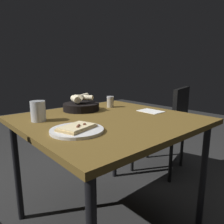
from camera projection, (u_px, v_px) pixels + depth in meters
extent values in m
plane|color=#272727|center=(108.00, 221.00, 1.40)|extent=(8.00, 8.00, 0.00)
cube|color=brown|center=(108.00, 120.00, 1.25)|extent=(0.95, 0.98, 0.03)
cylinder|color=black|center=(17.00, 172.00, 1.35)|extent=(0.04, 0.04, 0.69)
cylinder|color=black|center=(115.00, 142.00, 1.91)|extent=(0.04, 0.04, 0.69)
cylinder|color=black|center=(203.00, 176.00, 1.30)|extent=(0.04, 0.04, 0.69)
cylinder|color=silver|center=(77.00, 130.00, 0.97)|extent=(0.25, 0.25, 0.01)
cube|color=tan|center=(77.00, 128.00, 0.97)|extent=(0.16, 0.20, 0.01)
cube|color=beige|center=(77.00, 126.00, 0.96)|extent=(0.15, 0.18, 0.01)
sphere|color=brown|center=(79.00, 126.00, 0.96)|extent=(0.02, 0.02, 0.02)
sphere|color=brown|center=(78.00, 127.00, 0.93)|extent=(0.02, 0.02, 0.02)
sphere|color=brown|center=(84.00, 125.00, 0.98)|extent=(0.02, 0.02, 0.02)
cylinder|color=black|center=(81.00, 107.00, 1.46)|extent=(0.25, 0.25, 0.05)
cylinder|color=beige|center=(83.00, 97.00, 1.46)|extent=(0.10, 0.12, 0.04)
cylinder|color=beige|center=(75.00, 99.00, 1.42)|extent=(0.11, 0.07, 0.04)
cylinder|color=beige|center=(84.00, 97.00, 1.44)|extent=(0.13, 0.10, 0.03)
cylinder|color=red|center=(84.00, 109.00, 1.41)|extent=(0.06, 0.06, 0.03)
cylinder|color=silver|center=(38.00, 111.00, 1.16)|extent=(0.08, 0.08, 0.11)
cylinder|color=gold|center=(38.00, 116.00, 1.16)|extent=(0.07, 0.07, 0.05)
cylinder|color=#BFB299|center=(110.00, 103.00, 1.58)|extent=(0.05, 0.05, 0.07)
cylinder|color=maroon|center=(110.00, 105.00, 1.58)|extent=(0.04, 0.04, 0.03)
cylinder|color=#B7B7BC|center=(110.00, 97.00, 1.57)|extent=(0.05, 0.05, 0.01)
cube|color=white|center=(151.00, 111.00, 1.43)|extent=(0.16, 0.12, 0.00)
cube|color=black|center=(159.00, 130.00, 2.05)|extent=(0.54, 0.54, 0.04)
cube|color=black|center=(181.00, 110.00, 1.90)|extent=(0.15, 0.41, 0.40)
cylinder|color=black|center=(148.00, 141.00, 2.35)|extent=(0.03, 0.03, 0.39)
cylinder|color=black|center=(132.00, 152.00, 2.04)|extent=(0.03, 0.03, 0.39)
cylinder|color=black|center=(182.00, 148.00, 2.15)|extent=(0.03, 0.03, 0.39)
cylinder|color=black|center=(171.00, 161.00, 1.84)|extent=(0.03, 0.03, 0.39)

